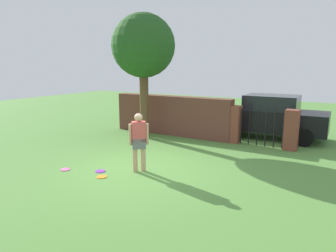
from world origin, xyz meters
name	(u,v)px	position (x,y,z in m)	size (l,w,h in m)	color
ground_plane	(140,169)	(0.00, 0.00, 0.00)	(40.00, 40.00, 0.00)	#568C3D
brick_wall	(172,115)	(-1.50, 4.34, 0.81)	(5.25, 0.50, 1.62)	brown
tree	(143,47)	(-2.22, 3.38, 3.58)	(2.48, 2.48, 4.86)	brown
person	(139,140)	(0.09, -0.14, 0.90)	(0.43, 0.40, 1.62)	tan
fence_gate	(261,127)	(2.24, 4.34, 0.70)	(2.47, 0.44, 1.40)	brown
car	(271,117)	(2.21, 5.87, 0.86)	(4.24, 2.00, 1.72)	black
frisbee_orange	(102,177)	(-0.50, -1.02, 0.01)	(0.27, 0.27, 0.02)	orange
frisbee_pink	(65,169)	(-1.78, -1.12, 0.01)	(0.27, 0.27, 0.02)	pink
frisbee_purple	(100,171)	(-0.83, -0.72, 0.01)	(0.27, 0.27, 0.02)	purple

